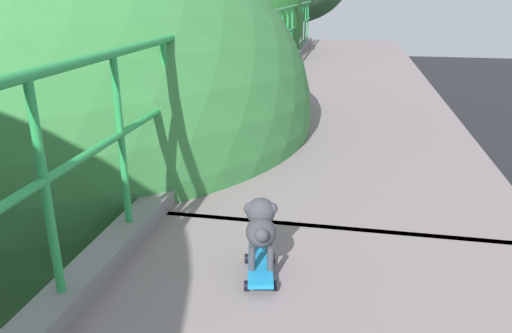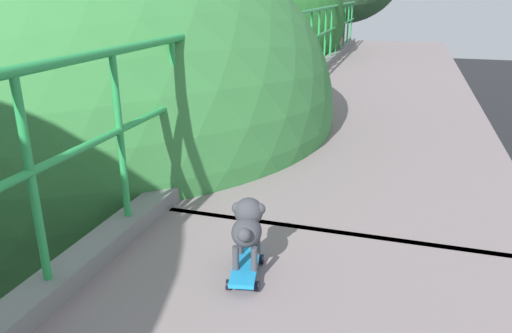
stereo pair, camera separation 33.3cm
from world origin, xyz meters
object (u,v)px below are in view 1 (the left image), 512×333
Objects in this scene: car_white_seventh at (182,167)px; small_dog at (261,224)px; car_grey_fifth at (109,238)px; city_bus at (184,84)px; toy_skateboard at (260,266)px; car_black_sixth at (70,182)px.

small_dog reaches higher than car_white_seventh.
city_bus is (-3.61, 17.39, 1.20)m from car_grey_fifth.
city_bus is 22.64× the size of toy_skateboard.
toy_skateboard is (6.05, -15.32, 5.31)m from car_white_seventh.
car_grey_fifth is 1.03× the size of car_white_seventh.
car_black_sixth is at bearing -148.47° from car_white_seventh.
city_bus is 28.54m from small_dog.
car_white_seventh is at bearing 111.55° from toy_skateboard.
car_black_sixth is 13.52m from city_bus.
car_black_sixth is 17.15m from toy_skateboard.
small_dog reaches higher than car_black_sixth.
toy_skateboard reaches higher than car_grey_fifth.
car_white_seventh is at bearing -71.70° from city_bus.
car_black_sixth is 0.94× the size of car_white_seventh.
small_dog reaches higher than car_grey_fifth.
car_black_sixth is 0.39× the size of city_bus.
car_white_seventh is (0.09, 6.19, -0.01)m from car_grey_fifth.
small_dog is at bearing -55.94° from car_grey_fifth.
car_white_seventh is 11.87m from city_bus.
small_dog reaches higher than city_bus.
small_dog is (9.75, -26.47, 4.34)m from city_bus.
city_bus reaches higher than car_grey_fifth.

